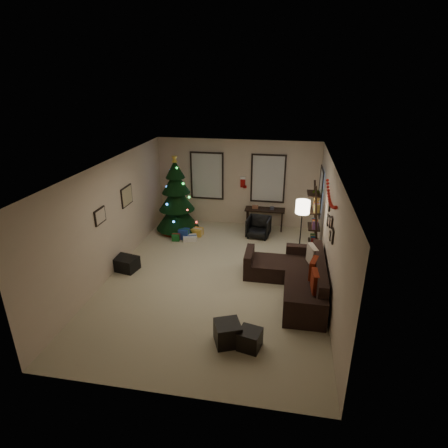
% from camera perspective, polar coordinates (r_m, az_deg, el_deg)
% --- Properties ---
extents(floor, '(7.00, 7.00, 0.00)m').
position_cam_1_polar(floor, '(8.83, -1.34, -8.34)').
color(floor, '#C1B592').
rests_on(floor, ground).
extents(ceiling, '(7.00, 7.00, 0.00)m').
position_cam_1_polar(ceiling, '(7.81, -1.51, 8.97)').
color(ceiling, white).
rests_on(ceiling, floor).
extents(wall_back, '(5.00, 0.00, 5.00)m').
position_cam_1_polar(wall_back, '(11.49, 2.06, 6.36)').
color(wall_back, beige).
rests_on(wall_back, floor).
extents(wall_front, '(5.00, 0.00, 5.00)m').
position_cam_1_polar(wall_front, '(5.27, -9.22, -14.67)').
color(wall_front, beige).
rests_on(wall_front, floor).
extents(wall_left, '(0.00, 7.00, 7.00)m').
position_cam_1_polar(wall_left, '(9.03, -17.16, 0.85)').
color(wall_left, beige).
rests_on(wall_left, floor).
extents(wall_right, '(0.00, 7.00, 7.00)m').
position_cam_1_polar(wall_right, '(8.14, 16.10, -1.39)').
color(wall_right, beige).
rests_on(wall_right, floor).
extents(window_back_left, '(1.05, 0.06, 1.50)m').
position_cam_1_polar(window_back_left, '(11.58, -2.65, 7.49)').
color(window_back_left, '#728CB2').
rests_on(window_back_left, wall_back).
extents(window_back_right, '(1.05, 0.06, 1.50)m').
position_cam_1_polar(window_back_right, '(11.32, 6.85, 7.02)').
color(window_back_right, '#728CB2').
rests_on(window_back_right, wall_back).
extents(window_right_wall, '(0.06, 0.90, 1.30)m').
position_cam_1_polar(window_right_wall, '(10.48, 14.85, 4.89)').
color(window_right_wall, '#728CB2').
rests_on(window_right_wall, wall_right).
extents(christmas_tree, '(1.30, 1.30, 2.41)m').
position_cam_1_polar(christmas_tree, '(11.08, -7.37, 3.67)').
color(christmas_tree, black).
rests_on(christmas_tree, floor).
extents(presents, '(1.30, 0.89, 0.30)m').
position_cam_1_polar(presents, '(10.99, -6.30, -1.37)').
color(presents, maroon).
rests_on(presents, floor).
extents(sofa, '(1.78, 2.59, 0.84)m').
position_cam_1_polar(sofa, '(8.43, 11.03, -8.25)').
color(sofa, black).
rests_on(sofa, floor).
extents(pillow_red_a, '(0.14, 0.42, 0.42)m').
position_cam_1_polar(pillow_red_a, '(7.67, 13.91, -8.65)').
color(pillow_red_a, maroon).
rests_on(pillow_red_a, sofa).
extents(pillow_red_b, '(0.22, 0.44, 0.43)m').
position_cam_1_polar(pillow_red_b, '(8.15, 13.72, -6.69)').
color(pillow_red_b, maroon).
rests_on(pillow_red_b, sofa).
extents(pillow_cream, '(0.25, 0.46, 0.44)m').
position_cam_1_polar(pillow_cream, '(8.72, 13.52, -4.71)').
color(pillow_cream, beige).
rests_on(pillow_cream, sofa).
extents(ottoman_near, '(0.58, 0.58, 0.42)m').
position_cam_1_polar(ottoman_near, '(6.83, 0.55, -16.59)').
color(ottoman_near, black).
rests_on(ottoman_near, floor).
extents(ottoman_far, '(0.45, 0.45, 0.36)m').
position_cam_1_polar(ottoman_far, '(6.77, 4.02, -17.41)').
color(ottoman_far, black).
rests_on(ottoman_far, floor).
extents(desk, '(1.21, 0.43, 0.65)m').
position_cam_1_polar(desk, '(11.38, 6.36, 1.97)').
color(desk, black).
rests_on(desk, floor).
extents(desk_chair, '(0.66, 0.63, 0.61)m').
position_cam_1_polar(desk_chair, '(10.88, 5.37, -0.48)').
color(desk_chair, black).
rests_on(desk_chair, floor).
extents(bookshelf, '(0.30, 0.59, 2.01)m').
position_cam_1_polar(bookshelf, '(9.71, 13.92, 0.30)').
color(bookshelf, black).
rests_on(bookshelf, floor).
extents(potted_plant, '(0.46, 0.41, 0.44)m').
position_cam_1_polar(potted_plant, '(9.43, 14.38, 4.84)').
color(potted_plant, '#4C4C4C').
rests_on(potted_plant, bookshelf).
extents(floor_lamp, '(0.35, 0.35, 1.64)m').
position_cam_1_polar(floor_lamp, '(9.25, 12.08, 1.99)').
color(floor_lamp, black).
rests_on(floor_lamp, floor).
extents(art_map, '(0.04, 0.60, 0.50)m').
position_cam_1_polar(art_map, '(9.71, -14.88, 4.23)').
color(art_map, black).
rests_on(art_map, wall_left).
extents(art_abstract, '(0.04, 0.45, 0.35)m').
position_cam_1_polar(art_abstract, '(8.53, -18.70, 1.17)').
color(art_abstract, black).
rests_on(art_abstract, wall_left).
extents(gallery, '(0.03, 1.25, 0.54)m').
position_cam_1_polar(gallery, '(7.99, 16.17, -0.13)').
color(gallery, black).
rests_on(gallery, wall_right).
extents(garland, '(0.08, 1.90, 0.30)m').
position_cam_1_polar(garland, '(8.01, 16.24, 4.06)').
color(garland, '#A5140C').
rests_on(garland, wall_right).
extents(stocking_left, '(0.20, 0.05, 0.36)m').
position_cam_1_polar(stocking_left, '(11.59, 1.44, 6.87)').
color(stocking_left, '#990F0C').
rests_on(stocking_left, wall_back).
extents(stocking_right, '(0.20, 0.05, 0.36)m').
position_cam_1_polar(stocking_right, '(11.41, 2.97, 6.53)').
color(stocking_right, '#990F0C').
rests_on(stocking_right, wall_back).
extents(storage_bin, '(0.74, 0.57, 0.33)m').
position_cam_1_polar(storage_bin, '(9.44, -15.25, -5.90)').
color(storage_bin, black).
rests_on(storage_bin, floor).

